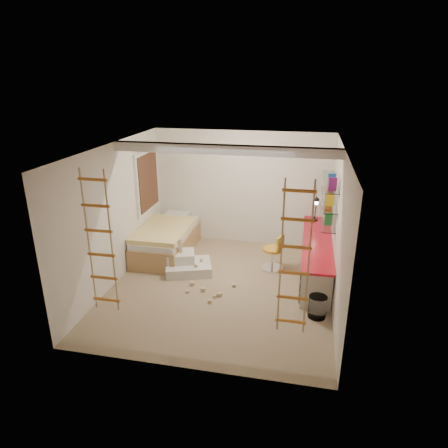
% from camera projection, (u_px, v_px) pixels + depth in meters
% --- Properties ---
extents(floor, '(4.50, 4.50, 0.00)m').
position_uv_depth(floor, '(221.00, 287.00, 7.47)').
color(floor, '#917E5D').
rests_on(floor, ground).
extents(ceiling_beam, '(4.00, 0.18, 0.16)m').
position_uv_depth(ceiling_beam, '(224.00, 150.00, 6.86)').
color(ceiling_beam, white).
rests_on(ceiling_beam, ceiling).
extents(window_frame, '(0.06, 1.15, 1.35)m').
position_uv_depth(window_frame, '(147.00, 181.00, 8.68)').
color(window_frame, white).
rests_on(window_frame, wall_left).
extents(window_blind, '(0.02, 1.00, 1.20)m').
position_uv_depth(window_blind, '(149.00, 181.00, 8.67)').
color(window_blind, '#4C2D1E').
rests_on(window_blind, window_frame).
extents(rope_ladder_left, '(0.41, 0.04, 2.13)m').
position_uv_depth(rope_ladder_left, '(100.00, 243.00, 5.59)').
color(rope_ladder_left, '#BE7920').
rests_on(rope_ladder_left, ceiling).
extents(rope_ladder_right, '(0.41, 0.04, 2.13)m').
position_uv_depth(rope_ladder_right, '(295.00, 260.00, 5.07)').
color(rope_ladder_right, orange).
rests_on(rope_ladder_right, ceiling).
extents(waste_bin, '(0.30, 0.30, 0.37)m').
position_uv_depth(waste_bin, '(317.00, 307.00, 6.49)').
color(waste_bin, white).
rests_on(waste_bin, floor).
extents(desk, '(0.56, 2.80, 0.75)m').
position_uv_depth(desk, '(316.00, 256.00, 7.79)').
color(desk, red).
rests_on(desk, floor).
extents(shelves, '(0.25, 1.80, 0.71)m').
position_uv_depth(shelves, '(329.00, 199.00, 7.62)').
color(shelves, white).
rests_on(shelves, wall_right).
extents(bed, '(1.02, 2.00, 0.69)m').
position_uv_depth(bed, '(167.00, 240.00, 8.76)').
color(bed, '#AD7F51').
rests_on(bed, floor).
extents(task_lamp, '(0.14, 0.36, 0.57)m').
position_uv_depth(task_lamp, '(316.00, 206.00, 8.42)').
color(task_lamp, black).
rests_on(task_lamp, desk).
extents(swivel_chair, '(0.58, 0.58, 0.76)m').
position_uv_depth(swivel_chair, '(273.00, 257.00, 8.05)').
color(swivel_chair, orange).
rests_on(swivel_chair, floor).
extents(play_platform, '(1.06, 0.94, 0.40)m').
position_uv_depth(play_platform, '(186.00, 264.00, 8.01)').
color(play_platform, silver).
rests_on(play_platform, floor).
extents(toy_blocks, '(1.31, 1.24, 0.67)m').
position_uv_depth(toy_blocks, '(197.00, 274.00, 7.53)').
color(toy_blocks, '#CCB284').
rests_on(toy_blocks, floor).
extents(books, '(0.14, 0.58, 0.92)m').
position_uv_depth(books, '(329.00, 195.00, 7.59)').
color(books, '#1E722D').
rests_on(books, shelves).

